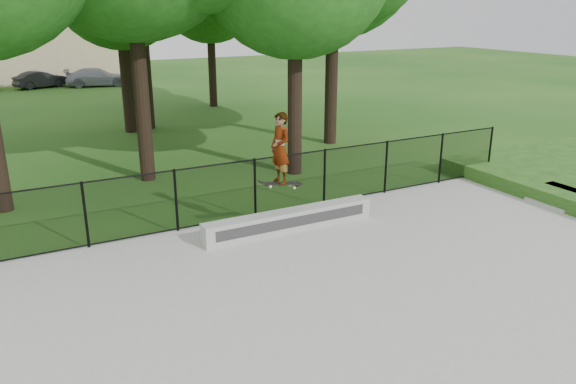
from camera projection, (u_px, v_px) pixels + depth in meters
name	position (u px, v px, depth m)	size (l,w,h in m)	color
ground	(408.00, 334.00, 9.09)	(100.00, 100.00, 0.00)	#1C4E16
concrete_slab	(409.00, 333.00, 9.09)	(14.00, 12.00, 0.06)	#A2A19D
grind_ledge	(290.00, 220.00, 13.08)	(4.26, 0.40, 0.49)	#A1A19C
car_b	(41.00, 79.00, 36.24)	(1.14, 2.96, 1.08)	black
car_c	(97.00, 77.00, 36.99)	(1.64, 3.71, 1.17)	#8D90A0
skater_airborne	(280.00, 150.00, 12.29)	(0.84, 0.62, 1.73)	black
chainlink_fence	(255.00, 188.00, 13.78)	(16.06, 0.06, 1.50)	black
concrete_steps	(560.00, 199.00, 14.93)	(1.07, 1.20, 0.45)	#A2A19D
distant_building	(37.00, 49.00, 39.37)	(12.40, 6.40, 4.30)	#C4BA8A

